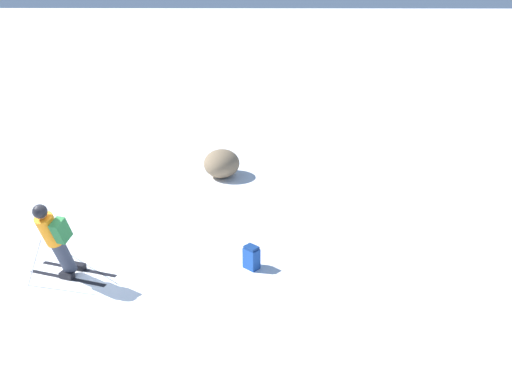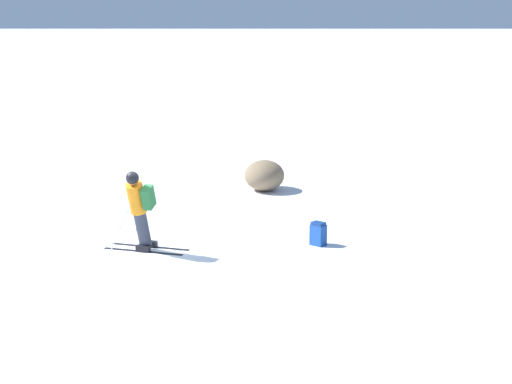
# 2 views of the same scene
# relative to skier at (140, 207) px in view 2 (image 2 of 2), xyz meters

# --- Properties ---
(ground_plane) EXTENTS (300.00, 300.00, 0.00)m
(ground_plane) POSITION_rel_skier_xyz_m (-0.13, 0.08, -0.98)
(ground_plane) COLOR white
(skier) EXTENTS (1.53, 1.78, 1.79)m
(skier) POSITION_rel_skier_xyz_m (0.00, 0.00, 0.00)
(skier) COLOR black
(skier) RESTS_ON ground
(spare_backpack) EXTENTS (0.36, 0.37, 0.50)m
(spare_backpack) POSITION_rel_skier_xyz_m (-0.67, 3.63, -0.74)
(spare_backpack) COLOR #194293
(spare_backpack) RESTS_ON ground
(exposed_boulder_1) EXTENTS (1.27, 1.08, 0.82)m
(exposed_boulder_1) POSITION_rel_skier_xyz_m (-6.02, 2.54, -0.57)
(exposed_boulder_1) COLOR #7A664C
(exposed_boulder_1) RESTS_ON ground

